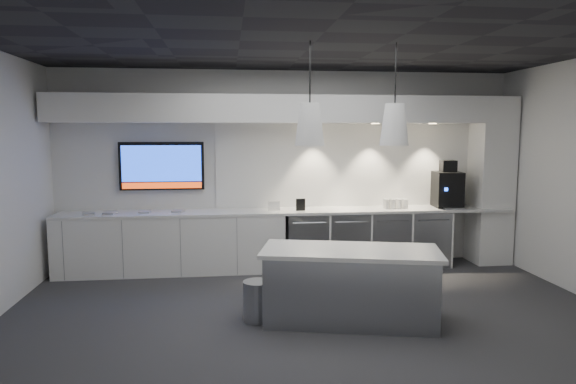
{
  "coord_description": "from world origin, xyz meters",
  "views": [
    {
      "loc": [
        -0.92,
        -5.41,
        2.08
      ],
      "look_at": [
        -0.15,
        1.1,
        1.3
      ],
      "focal_mm": 32.0,
      "sensor_mm": 36.0,
      "label": 1
    }
  ],
  "objects": [
    {
      "name": "floor",
      "position": [
        0.0,
        0.0,
        0.0
      ],
      "size": [
        7.0,
        7.0,
        0.0
      ],
      "primitive_type": "plane",
      "color": "#313133",
      "rests_on": "ground"
    },
    {
      "name": "ceiling",
      "position": [
        0.0,
        0.0,
        3.0
      ],
      "size": [
        7.0,
        7.0,
        0.0
      ],
      "primitive_type": "plane",
      "rotation": [
        3.14,
        0.0,
        0.0
      ],
      "color": "black",
      "rests_on": "wall_back"
    },
    {
      "name": "wall_back",
      "position": [
        0.0,
        2.5,
        1.5
      ],
      "size": [
        7.0,
        0.0,
        7.0
      ],
      "primitive_type": "plane",
      "rotation": [
        1.57,
        0.0,
        0.0
      ],
      "color": "silver",
      "rests_on": "floor"
    },
    {
      "name": "wall_front",
      "position": [
        0.0,
        -2.5,
        1.5
      ],
      "size": [
        7.0,
        0.0,
        7.0
      ],
      "primitive_type": "plane",
      "rotation": [
        -1.57,
        0.0,
        0.0
      ],
      "color": "silver",
      "rests_on": "floor"
    },
    {
      "name": "back_counter",
      "position": [
        0.0,
        2.17,
        0.88
      ],
      "size": [
        6.8,
        0.65,
        0.04
      ],
      "primitive_type": "cube",
      "color": "silver",
      "rests_on": "left_base_cabinets"
    },
    {
      "name": "left_base_cabinets",
      "position": [
        -1.75,
        2.17,
        0.43
      ],
      "size": [
        3.3,
        0.63,
        0.86
      ],
      "primitive_type": "cube",
      "color": "white",
      "rests_on": "floor"
    },
    {
      "name": "fridge_unit_a",
      "position": [
        0.25,
        2.17,
        0.42
      ],
      "size": [
        0.6,
        0.61,
        0.85
      ],
      "primitive_type": "cube",
      "color": "gray",
      "rests_on": "floor"
    },
    {
      "name": "fridge_unit_b",
      "position": [
        0.88,
        2.17,
        0.42
      ],
      "size": [
        0.6,
        0.61,
        0.85
      ],
      "primitive_type": "cube",
      "color": "gray",
      "rests_on": "floor"
    },
    {
      "name": "fridge_unit_c",
      "position": [
        1.51,
        2.17,
        0.42
      ],
      "size": [
        0.6,
        0.61,
        0.85
      ],
      "primitive_type": "cube",
      "color": "gray",
      "rests_on": "floor"
    },
    {
      "name": "fridge_unit_d",
      "position": [
        2.14,
        2.17,
        0.42
      ],
      "size": [
        0.6,
        0.61,
        0.85
      ],
      "primitive_type": "cube",
      "color": "gray",
      "rests_on": "floor"
    },
    {
      "name": "backsplash",
      "position": [
        1.2,
        2.48,
        1.55
      ],
      "size": [
        4.6,
        0.03,
        1.3
      ],
      "primitive_type": "cube",
      "color": "white",
      "rests_on": "wall_back"
    },
    {
      "name": "soffit",
      "position": [
        0.0,
        2.2,
        2.4
      ],
      "size": [
        6.9,
        0.6,
        0.4
      ],
      "primitive_type": "cube",
      "color": "white",
      "rests_on": "wall_back"
    },
    {
      "name": "column",
      "position": [
        3.2,
        2.2,
        1.3
      ],
      "size": [
        0.55,
        0.55,
        2.6
      ],
      "primitive_type": "cube",
      "color": "white",
      "rests_on": "floor"
    },
    {
      "name": "wall_tv",
      "position": [
        -1.9,
        2.45,
        1.56
      ],
      "size": [
        1.25,
        0.07,
        0.72
      ],
      "color": "black",
      "rests_on": "wall_back"
    },
    {
      "name": "island",
      "position": [
        0.39,
        -0.09,
        0.41
      ],
      "size": [
        2.05,
        1.24,
        0.81
      ],
      "rotation": [
        0.0,
        0.0,
        -0.23
      ],
      "color": "gray",
      "rests_on": "floor"
    },
    {
      "name": "bin",
      "position": [
        -0.61,
        0.06,
        0.22
      ],
      "size": [
        0.41,
        0.41,
        0.44
      ],
      "primitive_type": "cylinder",
      "rotation": [
        0.0,
        0.0,
        0.37
      ],
      "color": "gray",
      "rests_on": "floor"
    },
    {
      "name": "coffee_machine",
      "position": [
        2.49,
        2.2,
        1.2
      ],
      "size": [
        0.45,
        0.61,
        0.73
      ],
      "rotation": [
        0.0,
        0.0,
        -0.11
      ],
      "color": "black",
      "rests_on": "back_counter"
    },
    {
      "name": "sign_black",
      "position": [
        0.15,
        2.09,
        0.99
      ],
      "size": [
        0.14,
        0.04,
        0.18
      ],
      "primitive_type": "cube",
      "rotation": [
        0.0,
        0.0,
        0.13
      ],
      "color": "black",
      "rests_on": "back_counter"
    },
    {
      "name": "sign_white",
      "position": [
        -0.24,
        2.14,
        0.97
      ],
      "size": [
        0.18,
        0.04,
        0.14
      ],
      "primitive_type": "cube",
      "rotation": [
        0.0,
        0.0,
        0.09
      ],
      "color": "silver",
      "rests_on": "back_counter"
    },
    {
      "name": "cup_cluster",
      "position": [
        1.64,
        2.14,
        0.97
      ],
      "size": [
        0.36,
        0.17,
        0.14
      ],
      "primitive_type": null,
      "color": "silver",
      "rests_on": "back_counter"
    },
    {
      "name": "tray_a",
      "position": [
        -2.89,
        2.1,
        0.91
      ],
      "size": [
        0.19,
        0.19,
        0.02
      ],
      "primitive_type": "cube",
      "rotation": [
        0.0,
        0.0,
        0.2
      ],
      "color": "#A2A2A2",
      "rests_on": "back_counter"
    },
    {
      "name": "tray_b",
      "position": [
        -2.61,
        2.1,
        0.91
      ],
      "size": [
        0.18,
        0.18,
        0.02
      ],
      "primitive_type": "cube",
      "rotation": [
        0.0,
        0.0,
        -0.17
      ],
      "color": "#A2A2A2",
      "rests_on": "back_counter"
    },
    {
      "name": "tray_c",
      "position": [
        -2.12,
        2.15,
        0.91
      ],
      "size": [
        0.18,
        0.18,
        0.02
      ],
      "primitive_type": "cube",
      "rotation": [
        0.0,
        0.0,
        -0.1
      ],
      "color": "#A2A2A2",
      "rests_on": "back_counter"
    },
    {
      "name": "tray_d",
      "position": [
        -1.65,
        2.17,
        0.91
      ],
      "size": [
        0.2,
        0.2,
        0.02
      ],
      "primitive_type": "cube",
      "rotation": [
        0.0,
        0.0,
        -0.26
      ],
      "color": "#A2A2A2",
      "rests_on": "back_counter"
    },
    {
      "name": "pendant_left",
      "position": [
        -0.06,
        -0.09,
        2.15
      ],
      "size": [
        0.31,
        0.31,
        1.14
      ],
      "color": "white",
      "rests_on": "ceiling"
    },
    {
      "name": "pendant_right",
      "position": [
        0.85,
        -0.09,
        2.15
      ],
      "size": [
        0.31,
        0.31,
        1.14
      ],
      "color": "white",
      "rests_on": "ceiling"
    }
  ]
}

